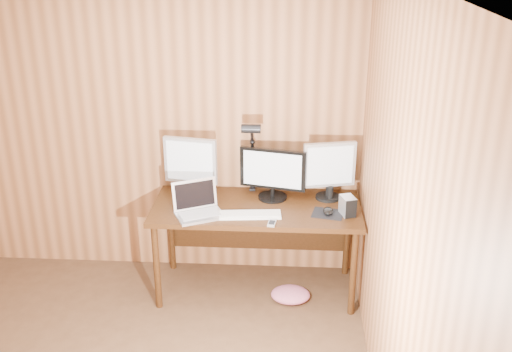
# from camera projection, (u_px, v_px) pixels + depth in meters

# --- Properties ---
(room_shell) EXTENTS (4.00, 4.00, 4.00)m
(room_shell) POSITION_uv_depth(u_px,v_px,m) (50.00, 250.00, 2.96)
(room_shell) COLOR #492F1B
(room_shell) RESTS_ON ground
(desk) EXTENTS (1.60, 0.70, 0.75)m
(desk) POSITION_uv_depth(u_px,v_px,m) (257.00, 216.00, 4.72)
(desk) COLOR #331B0A
(desk) RESTS_ON floor
(monitor_center) EXTENTS (0.52, 0.23, 0.41)m
(monitor_center) POSITION_uv_depth(u_px,v_px,m) (273.00, 173.00, 4.66)
(monitor_center) COLOR black
(monitor_center) RESTS_ON desk
(monitor_left) EXTENTS (0.42, 0.20, 0.48)m
(monitor_left) POSITION_uv_depth(u_px,v_px,m) (191.00, 165.00, 4.70)
(monitor_left) COLOR black
(monitor_left) RESTS_ON desk
(monitor_right) EXTENTS (0.41, 0.19, 0.46)m
(monitor_right) POSITION_uv_depth(u_px,v_px,m) (329.00, 169.00, 4.64)
(monitor_right) COLOR black
(monitor_right) RESTS_ON desk
(laptop) EXTENTS (0.42, 0.38, 0.24)m
(laptop) POSITION_uv_depth(u_px,v_px,m) (198.00, 206.00, 4.46)
(laptop) COLOR silver
(laptop) RESTS_ON desk
(keyboard) EXTENTS (0.47, 0.18, 0.02)m
(keyboard) POSITION_uv_depth(u_px,v_px,m) (250.00, 215.00, 4.44)
(keyboard) COLOR white
(keyboard) RESTS_ON desk
(mousepad) EXTENTS (0.26, 0.23, 0.00)m
(mousepad) POSITION_uv_depth(u_px,v_px,m) (328.00, 214.00, 4.47)
(mousepad) COLOR black
(mousepad) RESTS_ON desk
(mouse) EXTENTS (0.11, 0.13, 0.04)m
(mouse) POSITION_uv_depth(u_px,v_px,m) (328.00, 211.00, 4.47)
(mouse) COLOR black
(mouse) RESTS_ON mousepad
(hard_drive) EXTENTS (0.13, 0.16, 0.15)m
(hard_drive) POSITION_uv_depth(u_px,v_px,m) (348.00, 206.00, 4.43)
(hard_drive) COLOR silver
(hard_drive) RESTS_ON desk
(phone) EXTENTS (0.07, 0.11, 0.01)m
(phone) POSITION_uv_depth(u_px,v_px,m) (272.00, 223.00, 4.32)
(phone) COLOR silver
(phone) RESTS_ON desk
(speaker) EXTENTS (0.05, 0.05, 0.11)m
(speaker) POSITION_uv_depth(u_px,v_px,m) (330.00, 194.00, 4.68)
(speaker) COLOR black
(speaker) RESTS_ON desk
(desk_lamp) EXTENTS (0.15, 0.21, 0.64)m
(desk_lamp) POSITION_uv_depth(u_px,v_px,m) (252.00, 147.00, 4.66)
(desk_lamp) COLOR black
(desk_lamp) RESTS_ON desk
(fabric_pile) EXTENTS (0.37, 0.33, 0.10)m
(fabric_pile) POSITION_uv_depth(u_px,v_px,m) (290.00, 295.00, 4.73)
(fabric_pile) COLOR #C55F7D
(fabric_pile) RESTS_ON floor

